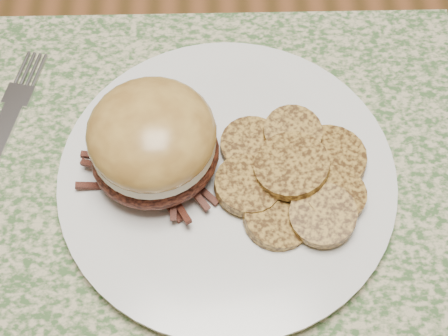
{
  "coord_description": "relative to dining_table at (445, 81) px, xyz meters",
  "views": [
    {
      "loc": [
        -0.25,
        -0.41,
        1.21
      ],
      "look_at": [
        -0.24,
        -0.17,
        0.79
      ],
      "focal_mm": 50.0,
      "sensor_mm": 36.0,
      "label": 1
    }
  ],
  "objects": [
    {
      "name": "pork_sandwich",
      "position": [
        -0.3,
        -0.16,
        0.14
      ],
      "size": [
        0.13,
        0.13,
        0.08
      ],
      "rotation": [
        0.0,
        0.0,
        0.38
      ],
      "color": "black",
      "rests_on": "dinner_plate"
    },
    {
      "name": "placemat",
      "position": [
        -0.24,
        -0.14,
        0.08
      ],
      "size": [
        0.45,
        0.33,
        0.0
      ],
      "primitive_type": "cube",
      "color": "#3E5F31",
      "rests_on": "dining_table"
    },
    {
      "name": "dining_table",
      "position": [
        0.0,
        0.0,
        0.0
      ],
      "size": [
        1.5,
        0.9,
        0.75
      ],
      "color": "brown",
      "rests_on": "ground"
    },
    {
      "name": "dinner_plate",
      "position": [
        -0.24,
        -0.16,
        0.09
      ],
      "size": [
        0.26,
        0.26,
        0.02
      ],
      "primitive_type": "cylinder",
      "color": "white",
      "rests_on": "placemat"
    },
    {
      "name": "roasted_potatoes",
      "position": [
        -0.19,
        -0.17,
        0.11
      ],
      "size": [
        0.13,
        0.15,
        0.03
      ],
      "color": "olive",
      "rests_on": "dinner_plate"
    },
    {
      "name": "ground",
      "position": [
        0.0,
        0.0,
        -0.67
      ],
      "size": [
        3.5,
        3.5,
        0.0
      ],
      "primitive_type": "plane",
      "color": "brown",
      "rests_on": "ground"
    }
  ]
}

